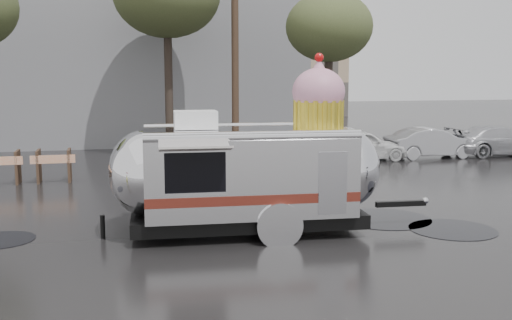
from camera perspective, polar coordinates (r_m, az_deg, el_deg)
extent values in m
plane|color=black|center=(10.02, 0.59, -10.97)|extent=(120.00, 120.00, 0.00)
cylinder|color=black|center=(13.52, 18.21, -6.29)|extent=(1.84, 1.84, 0.01)
cylinder|color=black|center=(13.11, -23.22, -7.00)|extent=(1.37, 1.37, 0.01)
cylinder|color=black|center=(14.09, 12.18, -5.49)|extent=(2.09, 2.09, 0.01)
cube|color=slate|center=(33.36, -17.05, 13.33)|extent=(22.00, 12.00, 13.00)
cylinder|color=#473323|center=(23.70, -2.01, 11.09)|extent=(0.28, 0.28, 9.00)
cylinder|color=#382D26|center=(24.28, -8.33, 8.28)|extent=(0.32, 0.32, 6.75)
cylinder|color=#382D26|center=(23.70, 6.89, 6.68)|extent=(0.32, 0.32, 5.40)
ellipsoid|color=#384421|center=(23.76, 6.99, 12.48)|extent=(3.36, 3.36, 2.64)
cube|color=#473323|center=(19.56, -21.73, -0.61)|extent=(0.08, 0.80, 1.00)
cube|color=#473323|center=(19.48, -19.98, -0.55)|extent=(0.08, 0.80, 1.00)
cube|color=#473323|center=(19.40, -17.34, -0.47)|extent=(0.08, 0.80, 1.00)
cube|color=#E5590C|center=(19.03, -18.79, 0.07)|extent=(1.30, 0.04, 0.25)
imported|color=silver|center=(23.28, 9.97, 1.66)|extent=(4.00, 1.80, 1.40)
imported|color=#B2B2B7|center=(24.64, 16.38, 1.80)|extent=(4.00, 1.80, 1.40)
imported|color=#B2B2B7|center=(26.28, 22.05, 1.96)|extent=(4.20, 1.80, 1.44)
cube|color=silver|center=(12.41, -0.90, -0.90)|extent=(4.32, 2.47, 1.71)
ellipsoid|color=silver|center=(12.89, 8.32, -0.64)|extent=(1.57, 2.28, 1.71)
ellipsoid|color=silver|center=(12.26, -10.59, -1.15)|extent=(1.57, 2.28, 1.71)
cube|color=black|center=(12.60, -0.89, -5.38)|extent=(4.87, 2.23, 0.28)
cylinder|color=black|center=(11.75, 2.16, -6.39)|extent=(0.68, 0.25, 0.66)
cylinder|color=black|center=(13.62, 0.45, -4.35)|extent=(0.68, 0.25, 0.66)
cylinder|color=silver|center=(11.62, 2.30, -6.32)|extent=(0.92, 0.16, 0.91)
cube|color=black|center=(13.52, 13.62, -4.07)|extent=(1.15, 0.19, 0.11)
sphere|color=silver|center=(13.74, 15.81, -3.74)|extent=(0.16, 0.16, 0.15)
cylinder|color=black|center=(12.53, -14.40, -6.18)|extent=(0.10, 0.10, 0.47)
cube|color=#571D14|center=(11.43, -0.04, -3.86)|extent=(4.17, 0.32, 0.19)
cube|color=#571D14|center=(13.54, -1.61, -1.97)|extent=(4.17, 0.32, 0.19)
cube|color=black|center=(11.18, -5.80, -1.21)|extent=(1.14, 0.11, 0.76)
cube|color=#A9A29D|center=(10.88, -5.75, 1.07)|extent=(1.36, 0.56, 0.14)
cube|color=silver|center=(11.71, 7.32, -2.22)|extent=(0.57, 0.07, 1.23)
cube|color=white|center=(12.17, -5.78, 3.84)|extent=(0.90, 0.68, 0.36)
cylinder|color=yellow|center=(12.61, 5.95, 4.42)|extent=(1.05, 1.05, 0.57)
ellipsoid|color=pink|center=(12.58, 5.98, 6.49)|extent=(1.18, 1.18, 0.99)
cone|color=pink|center=(12.58, 6.02, 8.74)|extent=(0.51, 0.51, 0.38)
sphere|color=red|center=(12.58, 6.03, 9.69)|extent=(0.20, 0.20, 0.19)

